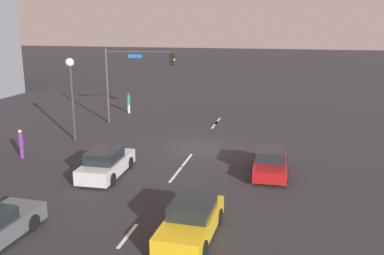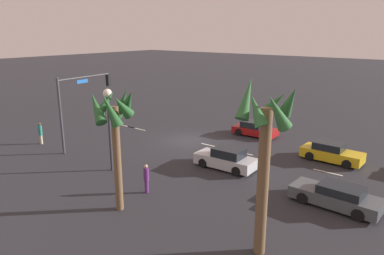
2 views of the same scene
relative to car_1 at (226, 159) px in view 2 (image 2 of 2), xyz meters
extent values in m
plane|color=#28282D|center=(6.06, -3.51, -0.67)|extent=(220.00, 220.00, 0.00)
cube|color=silver|center=(-5.85, -3.51, -0.67)|extent=(1.94, 0.14, 0.01)
cube|color=silver|center=(1.06, -3.51, -0.67)|extent=(2.55, 0.14, 0.01)
cube|color=silver|center=(3.44, -3.51, -0.67)|extent=(2.44, 0.14, 0.01)
cube|color=silver|center=(12.55, -3.51, -0.67)|extent=(2.43, 0.14, 0.01)
cube|color=silver|center=(13.92, -3.51, -0.67)|extent=(2.33, 0.14, 0.01)
cube|color=#B7B7BC|center=(0.06, 0.00, -0.15)|extent=(4.30, 1.84, 0.72)
cube|color=black|center=(-0.19, -0.01, 0.51)|extent=(2.08, 1.56, 0.59)
cylinder|color=black|center=(1.35, 0.84, -0.35)|extent=(0.65, 0.24, 0.64)
cylinder|color=black|center=(1.40, -0.75, -0.35)|extent=(0.65, 0.24, 0.64)
cylinder|color=black|center=(-1.28, 0.75, -0.35)|extent=(0.65, 0.24, 0.64)
cylinder|color=black|center=(-1.22, -0.84, -0.35)|extent=(0.65, 0.24, 0.64)
cube|color=gold|center=(-5.35, -5.86, -0.16)|extent=(4.29, 1.83, 0.70)
cube|color=black|center=(-5.10, -5.86, 0.45)|extent=(2.08, 1.55, 0.52)
cylinder|color=black|center=(-6.69, -6.61, -0.35)|extent=(0.65, 0.24, 0.64)
cylinder|color=black|center=(-6.64, -5.02, -0.35)|extent=(0.65, 0.24, 0.64)
cylinder|color=black|center=(-4.07, -6.69, -0.35)|extent=(0.65, 0.24, 0.64)
cylinder|color=black|center=(-4.01, -5.10, -0.35)|extent=(0.65, 0.24, 0.64)
cube|color=#474C51|center=(-7.66, 1.14, -0.18)|extent=(4.74, 1.99, 0.66)
cube|color=black|center=(-7.94, 1.15, 0.38)|extent=(2.31, 1.66, 0.45)
cylinder|color=black|center=(-6.18, 1.89, -0.35)|extent=(0.65, 0.25, 0.64)
cylinder|color=black|center=(-6.26, 0.24, -0.35)|extent=(0.65, 0.25, 0.64)
cylinder|color=black|center=(-9.06, 2.04, -0.35)|extent=(0.65, 0.25, 0.64)
cylinder|color=black|center=(-9.14, 0.38, -0.35)|extent=(0.65, 0.25, 0.64)
cube|color=maroon|center=(2.23, -8.39, -0.21)|extent=(4.00, 1.82, 0.60)
cube|color=black|center=(2.46, -8.38, 0.37)|extent=(1.94, 1.55, 0.55)
cylinder|color=black|center=(1.03, -9.23, -0.35)|extent=(0.65, 0.24, 0.64)
cylinder|color=black|center=(0.98, -7.63, -0.35)|extent=(0.65, 0.24, 0.64)
cylinder|color=black|center=(3.48, -9.15, -0.35)|extent=(0.65, 0.24, 0.64)
cylinder|color=black|center=(3.43, -7.55, -0.35)|extent=(0.65, 0.24, 0.64)
cylinder|color=#38383D|center=(11.58, 5.07, 2.28)|extent=(0.20, 0.20, 5.90)
cylinder|color=#38383D|center=(11.87, 2.47, 4.98)|extent=(0.71, 5.22, 0.12)
cube|color=black|center=(12.17, -0.14, 4.41)|extent=(0.35, 0.35, 0.95)
sphere|color=#360503|center=(12.19, -0.32, 4.70)|extent=(0.20, 0.20, 0.20)
sphere|color=orange|center=(12.19, -0.32, 4.40)|extent=(0.20, 0.20, 0.20)
sphere|color=black|center=(12.19, -0.32, 4.10)|extent=(0.20, 0.20, 0.20)
cube|color=#1959B2|center=(11.84, 2.73, 4.66)|extent=(0.16, 1.10, 0.28)
cylinder|color=#2D2D33|center=(5.97, 5.06, 1.85)|extent=(0.18, 0.18, 5.04)
sphere|color=#F2EACC|center=(5.97, 5.06, 4.64)|extent=(0.56, 0.56, 0.56)
cylinder|color=#59266B|center=(1.59, 6.15, -0.30)|extent=(0.33, 0.33, 0.74)
cylinder|color=#59266B|center=(1.59, 6.15, 0.46)|extent=(0.44, 0.44, 0.80)
sphere|color=tan|center=(1.59, 6.15, 0.97)|extent=(0.22, 0.22, 0.22)
cylinder|color=#B2A58C|center=(15.29, 4.80, -0.29)|extent=(0.30, 0.30, 0.76)
cylinder|color=#1E7266|center=(15.29, 4.80, 0.51)|extent=(0.40, 0.40, 0.83)
sphere|color=brown|center=(15.29, 4.80, 1.04)|extent=(0.23, 0.23, 0.23)
cylinder|color=brown|center=(1.29, 8.47, 2.13)|extent=(0.40, 0.40, 5.60)
cone|color=#235628|center=(2.01, 8.37, 5.01)|extent=(0.75, 1.44, 1.46)
cone|color=#235628|center=(1.60, 9.30, 4.97)|extent=(1.74, 1.10, 1.64)
cone|color=#235628|center=(0.80, 9.13, 4.90)|extent=(1.27, 1.15, 1.72)
cone|color=#235628|center=(0.66, 8.52, 5.02)|extent=(0.65, 1.29, 1.34)
cone|color=#235628|center=(1.00, 7.79, 5.16)|extent=(1.58, 1.10, 1.41)
cone|color=#235628|center=(1.55, 7.75, 4.96)|extent=(1.28, 0.91, 1.63)
cylinder|color=brown|center=(-6.38, 7.41, 2.49)|extent=(0.49, 0.49, 6.33)
cone|color=#2D6633|center=(-5.53, 7.50, 5.94)|extent=(0.69, 1.35, 1.77)
cone|color=#2D6633|center=(-6.26, 8.01, 5.65)|extent=(1.16, 0.76, 1.35)
cone|color=#2D6633|center=(-7.00, 7.80, 5.66)|extent=(1.14, 1.35, 1.53)
cone|color=#2D6633|center=(-7.04, 6.85, 5.89)|extent=(1.47, 1.59, 1.62)
cone|color=#2D6633|center=(-6.29, 6.72, 5.66)|extent=(1.42, 0.74, 1.40)
camera|label=1|loc=(-19.41, -9.22, 7.16)|focal=39.48mm
camera|label=2|loc=(-12.35, 19.86, 8.52)|focal=33.56mm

